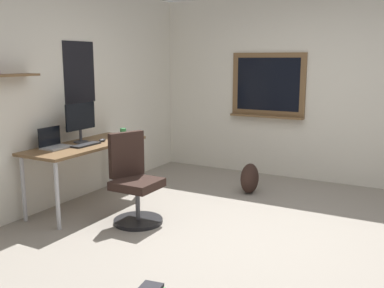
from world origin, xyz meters
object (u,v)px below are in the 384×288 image
Objects in this scene: office_chair at (134,184)px; desk at (86,150)px; keyboard at (86,145)px; laptop at (54,143)px; monitor_primary at (80,120)px; computer_mouse at (102,140)px; backpack at (250,178)px; coffee_mug at (123,132)px.

desk is at bearing 79.34° from office_chair.
desk is 0.84m from office_chair.
keyboard is (0.07, 0.71, 0.35)m from office_chair.
laptop is (-0.35, 0.15, 0.13)m from desk.
office_chair is at bearing -100.66° from desk.
desk is at bearing -111.44° from monitor_primary.
computer_mouse reaches higher than keyboard.
office_chair is 1.03m from laptop.
laptop is 0.67× the size of monitor_primary.
monitor_primary is at bearing 78.09° from office_chair.
computer_mouse is 0.27× the size of backpack.
keyboard is 2.11m from backpack.
office_chair is 3.06× the size of laptop.
backpack is at bearing -24.48° from office_chair.
keyboard reaches higher than backpack.
backpack is (1.47, -1.41, -0.56)m from keyboard.
monitor_primary is at bearing 130.48° from backpack.
laptop is 0.84× the size of keyboard.
backpack is (1.39, -1.49, -0.48)m from desk.
monitor_primary reaches higher than backpack.
desk is 0.68m from coffee_mug.
backpack is at bearing -43.85° from keyboard.
monitor_primary is at bearing 68.56° from desk.
laptop is 1.03m from coffee_mug.
backpack is at bearing -63.75° from coffee_mug.
office_chair is 2.43× the size of backpack.
laptop is at bearing 140.47° from keyboard.
computer_mouse is at bearing -46.69° from monitor_primary.
monitor_primary is 0.35m from computer_mouse.
desk is 0.14m from keyboard.
computer_mouse is at bearing -173.90° from coffee_mug.
office_chair is 10.33× the size of coffee_mug.
laptop is (-0.20, 0.93, 0.39)m from office_chair.
monitor_primary reaches higher than keyboard.
coffee_mug reaches higher than desk.
coffee_mug is (0.63, -0.12, -0.22)m from monitor_primary.
coffee_mug is (0.75, 0.05, 0.04)m from keyboard.
laptop reaches higher than desk.
keyboard is at bearing -176.17° from coffee_mug.
monitor_primary reaches higher than coffee_mug.
desk is at bearing 44.69° from keyboard.
coffee_mug reaches higher than keyboard.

